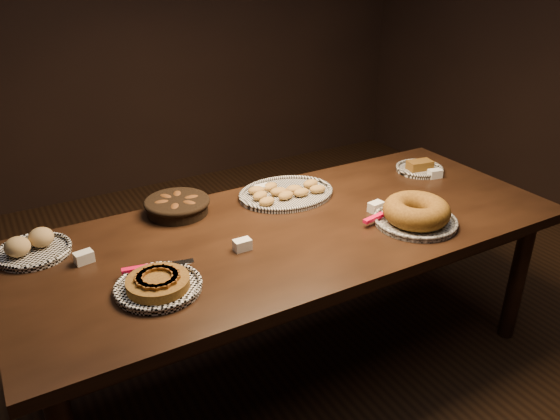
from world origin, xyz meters
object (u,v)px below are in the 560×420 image
bundt_cake_plate (416,214)px  apple_tart_plate (158,284)px  buffet_table (295,241)px  madeleine_platter (286,193)px

bundt_cake_plate → apple_tart_plate: bearing=153.6°
apple_tart_plate → buffet_table: bearing=14.6°
madeleine_platter → apple_tart_plate: bearing=-138.3°
buffet_table → madeleine_platter: 0.33m
apple_tart_plate → bundt_cake_plate: (1.14, -0.07, 0.03)m
apple_tart_plate → bundt_cake_plate: size_ratio=0.79×
buffet_table → bundt_cake_plate: bundt_cake_plate is taller
madeleine_platter → bundt_cake_plate: (0.35, -0.53, 0.03)m
buffet_table → apple_tart_plate: size_ratio=7.35×
buffet_table → bundt_cake_plate: bearing=-26.8°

